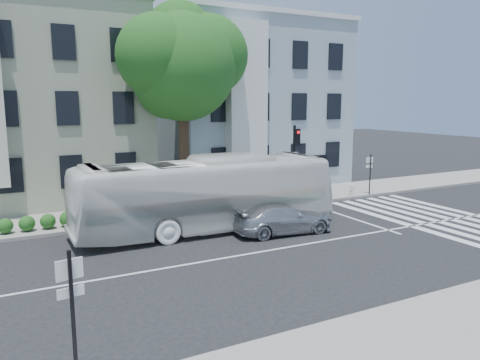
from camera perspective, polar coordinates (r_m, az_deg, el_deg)
ground at (r=18.37m, az=2.98°, el=-8.69°), size 120.00×120.00×0.00m
sidewalk_far at (r=25.31m, az=-6.29°, el=-3.43°), size 80.00×4.00×0.15m
sidewalk_near at (r=12.68m, az=22.69°, el=-17.85°), size 80.00×4.00×0.15m
building_left at (r=30.05m, az=-24.25°, el=8.28°), size 12.00×10.00×11.00m
building_right at (r=33.95m, az=0.32°, el=9.17°), size 12.00×10.00×11.00m
street_tree at (r=25.45m, az=-7.11°, el=14.21°), size 7.30×5.90×11.10m
bus at (r=20.96m, az=-3.99°, el=-1.68°), size 2.80×11.96×3.33m
sedan at (r=20.72m, az=5.19°, el=-4.72°), size 2.22×4.62×1.30m
hedge at (r=22.57m, az=-20.22°, el=-4.47°), size 8.51×0.91×0.70m
traffic_signal at (r=26.20m, az=6.74°, el=3.20°), size 0.47×0.54×4.44m
fire_hydrant at (r=28.93m, az=13.46°, el=-1.12°), size 0.39×0.23×0.70m
near_sign_pole at (r=9.77m, az=-19.81°, el=-14.04°), size 0.51×0.21×2.87m
far_sign_pole at (r=29.34m, az=15.55°, el=1.30°), size 0.44×0.21×2.44m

